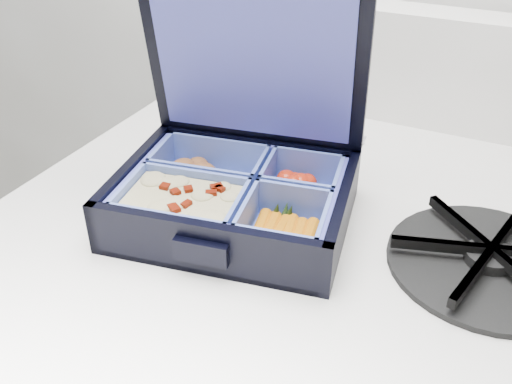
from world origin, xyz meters
The scene contains 4 objects.
bento_box centered at (-0.24, 1.61, 1.00)m, with size 0.23×0.18×0.06m, color black, non-canonical shape.
burner_grate centered at (0.01, 1.65, 0.98)m, with size 0.19×0.19×0.03m, color black.
burner_grate_rear centered at (-0.34, 1.89, 0.98)m, with size 0.17×0.17×0.02m, color black.
fork centered at (-0.19, 1.75, 0.97)m, with size 0.02×0.17×0.01m, color #B4B3C3, non-canonical shape.
Camera 1 is at (-0.00, 1.18, 1.31)m, focal length 40.00 mm.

